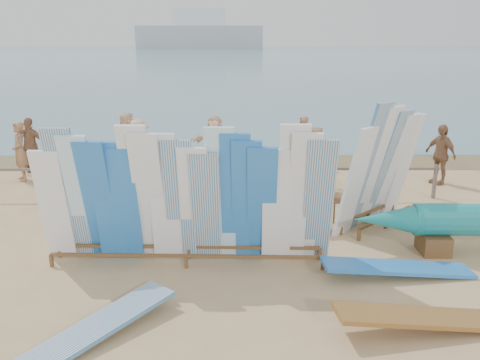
{
  "coord_description": "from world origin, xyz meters",
  "views": [
    {
      "loc": [
        0.8,
        -9.69,
        4.08
      ],
      "look_at": [
        0.89,
        1.06,
        1.05
      ],
      "focal_mm": 38.0,
      "sensor_mm": 36.0,
      "label": 1
    }
  ],
  "objects_px": {
    "side_surfboard_rack": "(380,171)",
    "flat_board_e": "(92,339)",
    "flat_board_d": "(397,276)",
    "beach_chair_right": "(273,179)",
    "beachgoer_11": "(128,139)",
    "beachgoer_7": "(302,142)",
    "beachgoer_2": "(138,161)",
    "beachgoer_extra_1": "(31,145)",
    "beachgoer_3": "(139,150)",
    "main_surfboard_rack": "(186,202)",
    "vendor_table": "(324,212)",
    "flat_board_c": "(425,330)",
    "beach_chair_left": "(249,180)",
    "beachgoer_10": "(440,154)",
    "beachgoer_8": "(314,157)",
    "beachgoer_5": "(215,143)",
    "beachgoer_1": "(20,152)",
    "stroller": "(279,174)"
  },
  "relations": [
    {
      "from": "side_surfboard_rack",
      "to": "flat_board_e",
      "type": "height_order",
      "value": "side_surfboard_rack"
    },
    {
      "from": "flat_board_d",
      "to": "beach_chair_right",
      "type": "bearing_deg",
      "value": 13.19
    },
    {
      "from": "beachgoer_11",
      "to": "beachgoer_7",
      "type": "height_order",
      "value": "beachgoer_11"
    },
    {
      "from": "flat_board_e",
      "to": "flat_board_d",
      "type": "xyz_separation_m",
      "value": [
        4.88,
        1.93,
        0.0
      ]
    },
    {
      "from": "beachgoer_2",
      "to": "beachgoer_extra_1",
      "type": "bearing_deg",
      "value": 100.13
    },
    {
      "from": "beachgoer_3",
      "to": "beachgoer_11",
      "type": "height_order",
      "value": "beachgoer_3"
    },
    {
      "from": "main_surfboard_rack",
      "to": "vendor_table",
      "type": "bearing_deg",
      "value": 34.36
    },
    {
      "from": "flat_board_c",
      "to": "beach_chair_right",
      "type": "relative_size",
      "value": 3.5
    },
    {
      "from": "beachgoer_7",
      "to": "flat_board_e",
      "type": "bearing_deg",
      "value": -14.18
    },
    {
      "from": "flat_board_e",
      "to": "beachgoer_11",
      "type": "xyz_separation_m",
      "value": [
        -1.49,
        10.07,
        0.88
      ]
    },
    {
      "from": "main_surfboard_rack",
      "to": "beach_chair_left",
      "type": "xyz_separation_m",
      "value": [
        1.25,
        4.73,
        -0.93
      ]
    },
    {
      "from": "flat_board_d",
      "to": "beachgoer_extra_1",
      "type": "relative_size",
      "value": 1.57
    },
    {
      "from": "beachgoer_10",
      "to": "flat_board_e",
      "type": "bearing_deg",
      "value": -73.99
    },
    {
      "from": "beachgoer_3",
      "to": "beachgoer_10",
      "type": "relative_size",
      "value": 1.04
    },
    {
      "from": "flat_board_c",
      "to": "flat_board_d",
      "type": "relative_size",
      "value": 1.0
    },
    {
      "from": "beachgoer_3",
      "to": "beachgoer_8",
      "type": "xyz_separation_m",
      "value": [
        5.03,
        -0.93,
        -0.02
      ]
    },
    {
      "from": "beachgoer_5",
      "to": "beachgoer_7",
      "type": "distance_m",
      "value": 2.86
    },
    {
      "from": "main_surfboard_rack",
      "to": "flat_board_d",
      "type": "height_order",
      "value": "main_surfboard_rack"
    },
    {
      "from": "flat_board_e",
      "to": "beachgoer_11",
      "type": "bearing_deg",
      "value": 137.87
    },
    {
      "from": "beachgoer_3",
      "to": "beachgoer_extra_1",
      "type": "xyz_separation_m",
      "value": [
        -3.48,
        0.78,
        -0.03
      ]
    },
    {
      "from": "beachgoer_1",
      "to": "beach_chair_left",
      "type": "bearing_deg",
      "value": 48.05
    },
    {
      "from": "stroller",
      "to": "beachgoer_7",
      "type": "distance_m",
      "value": 2.94
    },
    {
      "from": "vendor_table",
      "to": "beach_chair_right",
      "type": "height_order",
      "value": "vendor_table"
    },
    {
      "from": "vendor_table",
      "to": "beachgoer_8",
      "type": "xyz_separation_m",
      "value": [
        0.24,
        3.19,
        0.5
      ]
    },
    {
      "from": "flat_board_d",
      "to": "beachgoer_10",
      "type": "height_order",
      "value": "beachgoer_10"
    },
    {
      "from": "vendor_table",
      "to": "beachgoer_extra_1",
      "type": "bearing_deg",
      "value": 136.43
    },
    {
      "from": "beachgoer_10",
      "to": "beachgoer_8",
      "type": "relative_size",
      "value": 0.99
    },
    {
      "from": "beach_chair_right",
      "to": "beachgoer_7",
      "type": "xyz_separation_m",
      "value": [
        1.09,
        2.34,
        0.6
      ]
    },
    {
      "from": "vendor_table",
      "to": "stroller",
      "type": "height_order",
      "value": "stroller"
    },
    {
      "from": "beach_chair_left",
      "to": "beachgoer_3",
      "type": "xyz_separation_m",
      "value": [
        -3.21,
        1.18,
        0.62
      ]
    },
    {
      "from": "flat_board_d",
      "to": "beachgoer_extra_1",
      "type": "xyz_separation_m",
      "value": [
        -9.2,
        7.25,
        0.86
      ]
    },
    {
      "from": "beach_chair_left",
      "to": "beachgoer_11",
      "type": "xyz_separation_m",
      "value": [
        -3.87,
        2.86,
        0.6
      ]
    },
    {
      "from": "beachgoer_3",
      "to": "beachgoer_11",
      "type": "xyz_separation_m",
      "value": [
        -0.66,
        1.67,
        -0.02
      ]
    },
    {
      "from": "main_surfboard_rack",
      "to": "vendor_table",
      "type": "xyz_separation_m",
      "value": [
        2.83,
        1.79,
        -0.83
      ]
    },
    {
      "from": "flat_board_e",
      "to": "beach_chair_left",
      "type": "distance_m",
      "value": 7.6
    },
    {
      "from": "stroller",
      "to": "beachgoer_extra_1",
      "type": "distance_m",
      "value": 7.79
    },
    {
      "from": "beachgoer_2",
      "to": "flat_board_e",
      "type": "bearing_deg",
      "value": -136.08
    },
    {
      "from": "flat_board_d",
      "to": "stroller",
      "type": "relative_size",
      "value": 2.34
    },
    {
      "from": "flat_board_d",
      "to": "beachgoer_5",
      "type": "bearing_deg",
      "value": 20.76
    },
    {
      "from": "beachgoer_3",
      "to": "stroller",
      "type": "bearing_deg",
      "value": -14.0
    },
    {
      "from": "side_surfboard_rack",
      "to": "beachgoer_8",
      "type": "bearing_deg",
      "value": 64.89
    },
    {
      "from": "side_surfboard_rack",
      "to": "beach_chair_left",
      "type": "height_order",
      "value": "side_surfboard_rack"
    },
    {
      "from": "main_surfboard_rack",
      "to": "beachgoer_extra_1",
      "type": "distance_m",
      "value": 8.63
    },
    {
      "from": "stroller",
      "to": "beachgoer_10",
      "type": "relative_size",
      "value": 0.67
    },
    {
      "from": "beach_chair_left",
      "to": "beachgoer_2",
      "type": "height_order",
      "value": "beachgoer_2"
    },
    {
      "from": "flat_board_c",
      "to": "beachgoer_8",
      "type": "xyz_separation_m",
      "value": [
        -0.55,
        7.29,
        0.87
      ]
    },
    {
      "from": "flat_board_d",
      "to": "beachgoer_10",
      "type": "relative_size",
      "value": 1.57
    },
    {
      "from": "beachgoer_1",
      "to": "beachgoer_2",
      "type": "height_order",
      "value": "beachgoer_1"
    },
    {
      "from": "beach_chair_right",
      "to": "stroller",
      "type": "distance_m",
      "value": 0.48
    },
    {
      "from": "beachgoer_2",
      "to": "beach_chair_left",
      "type": "bearing_deg",
      "value": -50.21
    }
  ]
}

